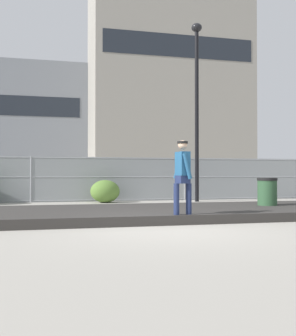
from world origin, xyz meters
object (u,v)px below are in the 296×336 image
at_px(parked_car_near, 50,180).
at_px(parked_car_mid, 158,180).
at_px(skateboard, 183,222).
at_px(street_lamp, 197,92).
at_px(shrub_center, 105,191).
at_px(skater, 183,175).
at_px(parked_car_far, 277,179).
at_px(trash_bin, 267,195).

distance_m(parked_car_near, parked_car_mid, 5.46).
xyz_separation_m(skateboard, street_lamp, (2.88, 6.90, 4.51)).
xyz_separation_m(street_lamp, shrub_center, (-3.78, 0.25, -4.11)).
height_order(skater, parked_car_mid, skater).
bearing_deg(parked_car_mid, parked_car_near, 178.22).
bearing_deg(skateboard, street_lamp, 67.32).
relative_size(skater, parked_car_far, 0.42).
height_order(skateboard, parked_car_mid, parked_car_mid).
xyz_separation_m(skater, parked_car_near, (-3.12, 11.40, -0.29)).
distance_m(skater, parked_car_far, 14.30).
bearing_deg(street_lamp, parked_car_near, 143.09).
distance_m(parked_car_mid, trash_bin, 9.31).
relative_size(street_lamp, parked_car_near, 1.66).
distance_m(parked_car_near, parked_car_far, 12.21).
xyz_separation_m(skateboard, trash_bin, (3.26, 1.97, 0.46)).
bearing_deg(skater, street_lamp, 67.32).
bearing_deg(street_lamp, parked_car_far, 33.66).
relative_size(street_lamp, parked_car_mid, 1.64).
height_order(shrub_center, trash_bin, trash_bin).
distance_m(parked_car_mid, shrub_center, 5.23).
bearing_deg(skater, skateboard, -45.00).
relative_size(street_lamp, trash_bin, 7.21).
relative_size(skateboard, shrub_center, 0.70).
relative_size(skateboard, parked_car_far, 0.19).
bearing_deg(parked_car_mid, street_lamp, -82.93).
height_order(parked_car_far, shrub_center, parked_car_far).
xyz_separation_m(parked_car_mid, parked_car_far, (6.75, -0.20, 0.00)).
distance_m(skateboard, parked_car_far, 14.32).
xyz_separation_m(skateboard, parked_car_far, (9.09, 11.03, 0.78)).
bearing_deg(skateboard, parked_car_far, 50.51).
relative_size(parked_car_near, shrub_center, 3.83).
bearing_deg(parked_car_mid, parked_car_far, -1.68).
bearing_deg(parked_car_mid, skateboard, -101.79).
bearing_deg(trash_bin, shrub_center, 128.81).
bearing_deg(street_lamp, skater, -112.68).
height_order(parked_car_near, trash_bin, parked_car_near).
height_order(skater, parked_car_near, skater).
height_order(parked_car_far, trash_bin, parked_car_far).
height_order(skateboard, parked_car_near, parked_car_near).
xyz_separation_m(parked_car_near, parked_car_far, (12.21, -0.37, 0.00)).
relative_size(skater, shrub_center, 1.57).
distance_m(skateboard, skater, 1.07).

